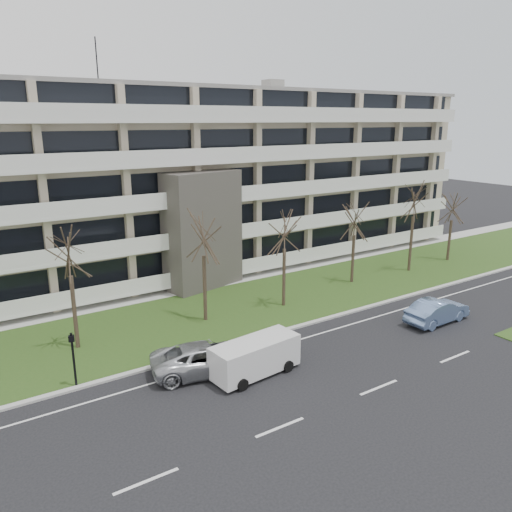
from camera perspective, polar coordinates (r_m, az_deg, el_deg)
ground at (r=26.05m, az=13.86°, el=-14.39°), size 160.00×160.00×0.00m
grass_verge at (r=35.17m, az=-1.78°, el=-5.82°), size 90.00×10.00×0.06m
curb at (r=31.32m, az=3.06°, el=-8.53°), size 90.00×0.35×0.12m
sidewalk at (r=39.68m, az=-5.95°, el=-3.38°), size 90.00×2.00×0.08m
lane_edge_line at (r=30.26m, az=4.76°, el=-9.57°), size 90.00×0.12×0.01m
apartment_building at (r=44.08m, az=-10.38°, el=8.44°), size 60.50×15.10×18.75m
silver_pickup at (r=26.47m, az=-5.76°, el=-11.55°), size 6.12×3.95×1.57m
blue_sedan at (r=34.44m, az=20.00°, el=-5.92°), size 4.78×1.75×1.56m
white_van at (r=26.04m, az=0.00°, el=-11.14°), size 4.92×2.33×1.85m
pedestrian_signal at (r=26.07m, az=-20.19°, el=-10.36°), size 0.32×0.28×2.88m
tree_2 at (r=29.02m, az=-20.71°, el=1.01°), size 3.88×3.88×7.76m
tree_3 at (r=31.30m, az=-6.07°, el=3.01°), size 3.91×3.91×7.83m
tree_4 at (r=33.85m, az=3.30°, el=3.45°), size 3.71×3.71×7.41m
tree_5 at (r=39.78m, az=11.25°, el=4.45°), size 3.48×3.48×6.96m
tree_6 at (r=43.97m, az=17.71°, el=6.67°), size 4.27×4.27×8.53m
tree_7 at (r=48.86m, az=21.60°, el=5.51°), size 3.40×3.40×6.81m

